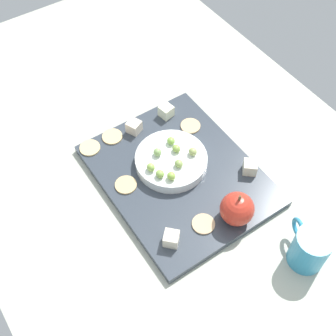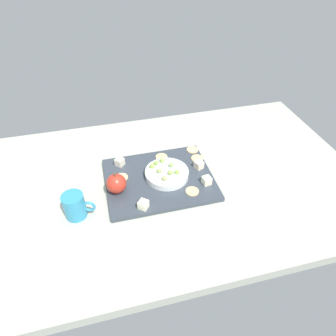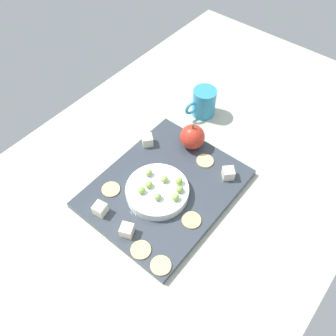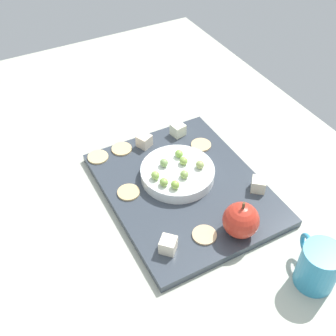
# 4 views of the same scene
# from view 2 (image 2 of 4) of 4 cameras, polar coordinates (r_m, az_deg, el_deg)

# --- Properties ---
(table) EXTENTS (1.48, 0.83, 0.04)m
(table) POSITION_cam_2_polar(r_m,az_deg,el_deg) (1.07, -3.24, -3.43)
(table) COLOR #AFB3A2
(table) RESTS_ON ground
(platter) EXTENTS (0.37, 0.30, 0.02)m
(platter) POSITION_cam_2_polar(r_m,az_deg,el_deg) (1.06, -1.68, -2.06)
(platter) COLOR #363E47
(platter) RESTS_ON table
(serving_dish) EXTENTS (0.15, 0.15, 0.02)m
(serving_dish) POSITION_cam_2_polar(r_m,az_deg,el_deg) (1.05, -0.22, -1.07)
(serving_dish) COLOR white
(serving_dish) RESTS_ON platter
(apple_whole) EXTENTS (0.07, 0.07, 0.07)m
(apple_whole) POSITION_cam_2_polar(r_m,az_deg,el_deg) (0.99, -9.67, -2.90)
(apple_whole) COLOR red
(apple_whole) RESTS_ON platter
(apple_stem) EXTENTS (0.01, 0.01, 0.01)m
(apple_stem) POSITION_cam_2_polar(r_m,az_deg,el_deg) (0.97, -9.91, -1.23)
(apple_stem) COLOR brown
(apple_stem) RESTS_ON apple_whole
(cheese_cube_0) EXTENTS (0.04, 0.04, 0.03)m
(cheese_cube_0) POSITION_cam_2_polar(r_m,az_deg,el_deg) (0.95, -4.64, -6.86)
(cheese_cube_0) COLOR #F9F4CC
(cheese_cube_0) RESTS_ON platter
(cheese_cube_1) EXTENTS (0.04, 0.04, 0.03)m
(cheese_cube_1) POSITION_cam_2_polar(r_m,az_deg,el_deg) (1.09, 5.79, 0.59)
(cheese_cube_1) COLOR #F7E2C4
(cheese_cube_1) RESTS_ON platter
(cheese_cube_2) EXTENTS (0.04, 0.04, 0.03)m
(cheese_cube_2) POSITION_cam_2_polar(r_m,az_deg,el_deg) (1.11, -9.04, 1.12)
(cheese_cube_2) COLOR #EDE1C5
(cheese_cube_2) RESTS_ON platter
(cheese_cube_3) EXTENTS (0.03, 0.03, 0.03)m
(cheese_cube_3) POSITION_cam_2_polar(r_m,az_deg,el_deg) (1.03, 7.25, -2.34)
(cheese_cube_3) COLOR #F2F4CC
(cheese_cube_3) RESTS_ON platter
(cracker_0) EXTENTS (0.04, 0.04, 0.00)m
(cracker_0) POSITION_cam_2_polar(r_m,az_deg,el_deg) (1.13, 5.49, 1.80)
(cracker_0) COLOR #E4BF82
(cracker_0) RESTS_ON platter
(cracker_1) EXTENTS (0.04, 0.04, 0.00)m
(cracker_1) POSITION_cam_2_polar(r_m,az_deg,el_deg) (1.17, 4.61, 3.44)
(cracker_1) COLOR #E0C285
(cracker_1) RESTS_ON platter
(cracker_2) EXTENTS (0.04, 0.04, 0.00)m
(cracker_2) POSITION_cam_2_polar(r_m,az_deg,el_deg) (1.13, -1.22, 2.07)
(cracker_2) COLOR #D7B67A
(cracker_2) RESTS_ON platter
(cracker_3) EXTENTS (0.04, 0.04, 0.00)m
(cracker_3) POSITION_cam_2_polar(r_m,az_deg,el_deg) (1.06, -8.69, -1.77)
(cracker_3) COLOR #D6B284
(cracker_3) RESTS_ON platter
(cracker_4) EXTENTS (0.04, 0.04, 0.00)m
(cracker_4) POSITION_cam_2_polar(r_m,az_deg,el_deg) (1.00, 4.56, -4.39)
(cracker_4) COLOR #D6B37F
(cracker_4) RESTS_ON platter
(grape_0) EXTENTS (0.02, 0.02, 0.02)m
(grape_0) POSITION_cam_2_polar(r_m,az_deg,el_deg) (1.07, -1.07, 1.47)
(grape_0) COLOR #97C054
(grape_0) RESTS_ON serving_dish
(grape_1) EXTENTS (0.02, 0.02, 0.02)m
(grape_1) POSITION_cam_2_polar(r_m,az_deg,el_deg) (1.06, -2.23, 1.03)
(grape_1) COLOR #88AF4D
(grape_1) RESTS_ON serving_dish
(grape_2) EXTENTS (0.02, 0.02, 0.02)m
(grape_2) POSITION_cam_2_polar(r_m,az_deg,el_deg) (1.00, -0.64, -1.94)
(grape_2) COLOR #9DAF60
(grape_2) RESTS_ON serving_dish
(grape_3) EXTENTS (0.02, 0.02, 0.02)m
(grape_3) POSITION_cam_2_polar(r_m,az_deg,el_deg) (1.05, 0.64, 0.60)
(grape_3) COLOR #88AE62
(grape_3) RESTS_ON serving_dish
(grape_4) EXTENTS (0.02, 0.02, 0.02)m
(grape_4) POSITION_cam_2_polar(r_m,az_deg,el_deg) (1.03, -1.74, -0.36)
(grape_4) COLOR #8EAB59
(grape_4) RESTS_ON serving_dish
(grape_5) EXTENTS (0.02, 0.02, 0.02)m
(grape_5) POSITION_cam_2_polar(r_m,az_deg,el_deg) (1.02, 0.45, -0.86)
(grape_5) COLOR #8EB14C
(grape_5) RESTS_ON serving_dish
(grape_6) EXTENTS (0.02, 0.02, 0.02)m
(grape_6) POSITION_cam_2_polar(r_m,az_deg,el_deg) (1.03, 1.74, -0.73)
(grape_6) COLOR #87BA4A
(grape_6) RESTS_ON serving_dish
(grape_7) EXTENTS (0.02, 0.02, 0.02)m
(grape_7) POSITION_cam_2_polar(r_m,az_deg,el_deg) (1.05, -2.95, 0.39)
(grape_7) COLOR #95BF4A
(grape_7) RESTS_ON serving_dish
(cup) EXTENTS (0.10, 0.07, 0.08)m
(cup) POSITION_cam_2_polar(r_m,az_deg,el_deg) (0.97, -17.05, -6.80)
(cup) COLOR teal
(cup) RESTS_ON table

